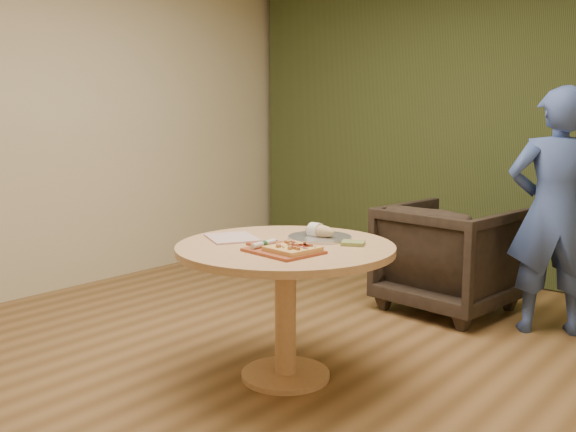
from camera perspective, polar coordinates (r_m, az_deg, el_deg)
The scene contains 12 objects.
room_shell at distance 3.35m, azimuth -2.65°, elevation 8.35°, with size 5.04×6.04×2.84m.
curtain at distance 5.83m, azimuth 17.10°, elevation 8.27°, with size 4.80×0.14×2.78m, color #2D3819.
pedestal_table at distance 3.46m, azimuth -0.23°, elevation -4.83°, with size 1.17×1.17×0.75m.
pizza_paddle at distance 3.24m, azimuth -0.53°, elevation -3.10°, with size 0.46×0.32×0.01m.
flatbread_pizza at distance 3.20m, azimuth 0.43°, elevation -2.90°, with size 0.25×0.25×0.04m.
cutlery_roll at distance 3.30m, azimuth -2.18°, elevation -2.49°, with size 0.03×0.20×0.03m.
newspaper at distance 3.60m, azimuth -5.01°, elevation -1.95°, with size 0.30×0.25×0.01m, color white.
serving_tray at distance 3.59m, azimuth 2.84°, elevation -1.92°, with size 0.36×0.36×0.02m.
bread_roll at distance 3.59m, azimuth 2.73°, elevation -1.33°, with size 0.19×0.09×0.09m.
green_packet at distance 3.44m, azimuth 5.81°, elevation -2.41°, with size 0.12×0.10×0.02m, color #57682E.
armchair at distance 4.87m, azimuth 14.17°, elevation -3.12°, with size 0.85×0.79×0.87m, color black.
person_standing at distance 4.51m, azimuth 22.53°, elevation 0.32°, with size 0.59×0.39×1.62m, color #384F91.
Camera 1 is at (2.25, -2.48, 1.44)m, focal length 40.00 mm.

